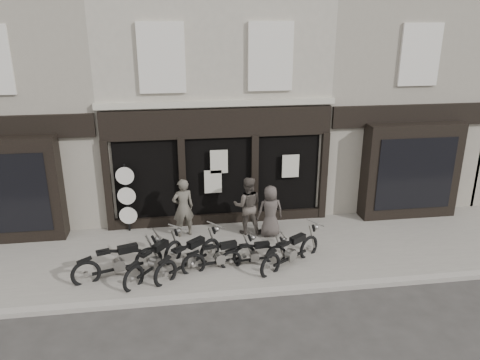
{
  "coord_description": "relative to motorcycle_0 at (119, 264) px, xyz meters",
  "views": [
    {
      "loc": [
        -1.34,
        -11.07,
        6.59
      ],
      "look_at": [
        0.49,
        1.6,
        2.04
      ],
      "focal_mm": 35.0,
      "sensor_mm": 36.0,
      "label": 1
    }
  ],
  "objects": [
    {
      "name": "motorcycle_1",
      "position": [
        0.92,
        -0.01,
        -0.02
      ],
      "size": [
        1.66,
        1.91,
        1.09
      ],
      "rotation": [
        0.0,
        0.0,
        0.88
      ],
      "color": "black",
      "rests_on": "ground"
    },
    {
      "name": "motorcycle_3",
      "position": [
        2.65,
        0.04,
        -0.05
      ],
      "size": [
        2.08,
        0.75,
        1.01
      ],
      "rotation": [
        0.0,
        0.0,
        0.21
      ],
      "color": "black",
      "rests_on": "ground"
    },
    {
      "name": "motorcycle_2",
      "position": [
        1.82,
        0.02,
        -0.01
      ],
      "size": [
        1.94,
        1.74,
        1.12
      ],
      "rotation": [
        0.0,
        0.0,
        0.71
      ],
      "color": "black",
      "rests_on": "ground"
    },
    {
      "name": "neighbour_right",
      "position": [
        9.28,
        5.9,
        3.59
      ],
      "size": [
        5.6,
        6.73,
        8.34
      ],
      "color": "gray",
      "rests_on": "ground"
    },
    {
      "name": "man_right",
      "position": [
        4.37,
        1.75,
        0.48
      ],
      "size": [
        0.82,
        0.57,
        1.62
      ],
      "primitive_type": "imported",
      "rotation": [
        0.0,
        0.0,
        3.21
      ],
      "color": "#3E3734",
      "rests_on": "pavement"
    },
    {
      "name": "kerb",
      "position": [
        2.93,
        -1.25,
        -0.39
      ],
      "size": [
        30.0,
        0.25,
        0.13
      ],
      "primitive_type": "cube",
      "color": "gray",
      "rests_on": "ground_plane"
    },
    {
      "name": "neighbour_left",
      "position": [
        -3.42,
        5.9,
        3.59
      ],
      "size": [
        5.6,
        6.73,
        8.34
      ],
      "color": "gray",
      "rests_on": "ground"
    },
    {
      "name": "man_centre",
      "position": [
        3.72,
        2.04,
        0.58
      ],
      "size": [
        0.99,
        0.83,
        1.83
      ],
      "primitive_type": "imported",
      "rotation": [
        0.0,
        0.0,
        2.98
      ],
      "color": "#48413A",
      "rests_on": "pavement"
    },
    {
      "name": "motorcycle_5",
      "position": [
        4.58,
        -0.06,
        -0.02
      ],
      "size": [
        1.99,
        1.49,
        1.08
      ],
      "rotation": [
        0.0,
        0.0,
        0.58
      ],
      "color": "black",
      "rests_on": "ground"
    },
    {
      "name": "central_building",
      "position": [
        2.93,
        5.95,
        3.63
      ],
      "size": [
        7.3,
        6.22,
        8.34
      ],
      "color": "#A79E8F",
      "rests_on": "ground"
    },
    {
      "name": "ground_plane",
      "position": [
        2.93,
        0.0,
        -0.45
      ],
      "size": [
        90.0,
        90.0,
        0.0
      ],
      "primitive_type": "plane",
      "color": "#2D2B28",
      "rests_on": "ground"
    },
    {
      "name": "pavement",
      "position": [
        2.93,
        0.9,
        -0.39
      ],
      "size": [
        30.0,
        4.2,
        0.12
      ],
      "primitive_type": "cube",
      "color": "slate",
      "rests_on": "ground_plane"
    },
    {
      "name": "man_left",
      "position": [
        1.75,
        2.15,
        0.59
      ],
      "size": [
        0.76,
        0.6,
        1.84
      ],
      "primitive_type": "imported",
      "rotation": [
        0.0,
        0.0,
        3.4
      ],
      "color": "#4E4940",
      "rests_on": "pavement"
    },
    {
      "name": "motorcycle_4",
      "position": [
        3.6,
        0.1,
        -0.09
      ],
      "size": [
        1.88,
        0.51,
        0.9
      ],
      "rotation": [
        0.0,
        0.0,
        0.1
      ],
      "color": "black",
      "rests_on": "ground"
    },
    {
      "name": "advert_sign_post",
      "position": [
        0.04,
        2.7,
        0.68
      ],
      "size": [
        0.57,
        0.36,
        2.32
      ],
      "rotation": [
        0.0,
        0.0,
        -0.1
      ],
      "color": "black",
      "rests_on": "ground"
    },
    {
      "name": "motorcycle_0",
      "position": [
        0.0,
        0.0,
        0.0
      ],
      "size": [
        2.3,
        1.04,
        1.14
      ],
      "rotation": [
        0.0,
        0.0,
        0.31
      ],
      "color": "black",
      "rests_on": "ground"
    }
  ]
}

